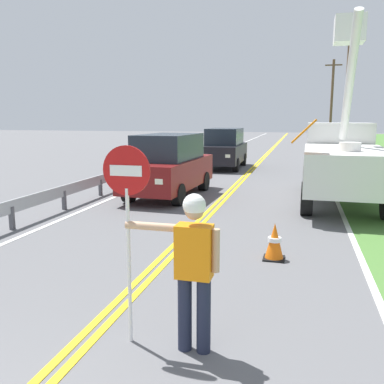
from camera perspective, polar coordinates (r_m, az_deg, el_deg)
centerline_yellow_left at (r=21.41m, az=7.86°, el=2.96°), size 0.11×110.00×0.01m
centerline_yellow_right at (r=21.39m, az=8.34°, el=2.94°), size 0.11×110.00×0.01m
edge_line_right at (r=21.29m, az=17.77°, el=2.54°), size 0.12×110.00×0.01m
edge_line_left at (r=22.09m, az=-1.23°, el=3.27°), size 0.12×110.00×0.01m
flagger_worker at (r=4.65m, az=0.17°, el=-9.72°), size 1.09×0.25×1.83m
stop_sign_paddle at (r=4.72m, az=-8.88°, el=-1.19°), size 0.56×0.04×2.33m
utility_bucket_truck at (r=14.22m, az=19.87°, el=4.64°), size 2.76×6.84×5.72m
oncoming_suv_nearest at (r=14.11m, az=-3.17°, el=3.71°), size 2.09×4.68×2.10m
oncoming_suv_second at (r=22.21m, az=4.49°, el=6.02°), size 1.94×4.62×2.10m
utility_pole_mid at (r=33.32m, az=20.48°, el=12.60°), size 1.80×0.28×8.53m
utility_pole_far at (r=49.94m, az=18.62°, el=11.93°), size 1.80×0.28×9.00m
traffic_cone_lead at (r=7.99m, az=11.25°, el=-6.74°), size 0.40×0.40×0.70m
guardrail_left_shoulder at (r=17.65m, az=-7.44°, el=3.15°), size 0.10×32.00×0.71m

